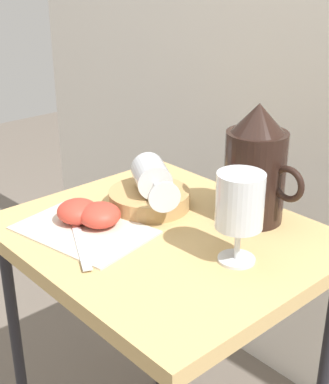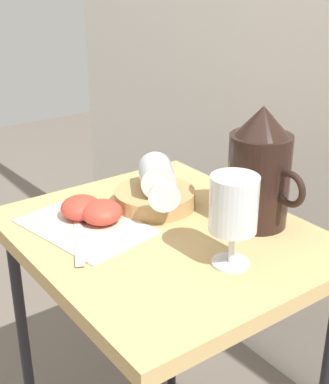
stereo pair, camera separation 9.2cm
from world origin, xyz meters
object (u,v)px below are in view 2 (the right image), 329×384
pitcher (259,178)px  knife (78,222)px  table (165,261)px  wine_glass_tipped_near (157,176)px  basket_tray (155,198)px  apple_half_left (81,207)px  apple_half_right (102,212)px  wine_glass_upright (234,209)px

pitcher → knife: bearing=-123.7°
table → wine_glass_tipped_near: 0.17m
basket_tray → pitcher: bearing=32.6°
apple_half_left → apple_half_right: bearing=27.5°
pitcher → knife: 0.35m
apple_half_left → apple_half_right: size_ratio=1.00×
basket_tray → table: bearing=-26.0°
wine_glass_tipped_near → knife: 0.18m
basket_tray → apple_half_left: apple_half_left is taller
basket_tray → wine_glass_tipped_near: 0.05m
apple_half_right → basket_tray: bearing=93.4°
basket_tray → pitcher: (0.18, 0.11, 0.08)m
wine_glass_tipped_near → apple_half_right: bearing=-91.6°
pitcher → apple_half_right: (-0.17, -0.24, -0.07)m
pitcher → wine_glass_upright: (0.08, -0.14, 0.01)m
basket_tray → wine_glass_tipped_near: wine_glass_tipped_near is taller
pitcher → apple_half_left: (-0.21, -0.26, -0.07)m
apple_half_left → pitcher: bearing=51.4°
wine_glass_upright → basket_tray: bearing=173.6°
table → apple_half_right: 0.15m
basket_tray → knife: size_ratio=0.75×
apple_half_left → knife: bearing=-41.7°
wine_glass_upright → apple_half_right: bearing=-158.6°
table → knife: knife is taller
wine_glass_upright → wine_glass_tipped_near: wine_glass_upright is taller
basket_tray → wine_glass_tipped_near: (0.01, -0.00, 0.05)m
table → apple_half_right: size_ratio=8.50×
knife → table: bearing=46.7°
apple_half_left → knife: 0.03m
apple_half_right → knife: (-0.02, -0.04, -0.02)m
pitcher → apple_half_right: pitcher is taller
basket_tray → wine_glass_upright: 0.27m
pitcher → knife: size_ratio=1.05×
table → apple_half_left: apple_half_left is taller
wine_glass_tipped_near → apple_half_left: (-0.04, -0.15, -0.04)m
wine_glass_tipped_near → table: bearing=-27.8°
table → pitcher: (0.08, 0.16, 0.16)m
basket_tray → pitcher: size_ratio=0.72×
wine_glass_upright → knife: size_ratio=0.72×
pitcher → apple_half_right: size_ratio=2.91×
wine_glass_tipped_near → apple_half_left: size_ratio=2.08×
apple_half_right → knife: size_ratio=0.36×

